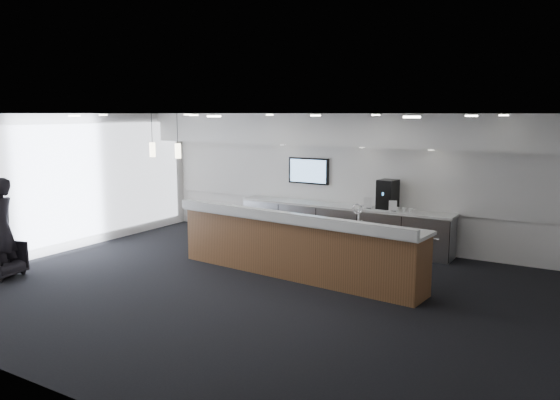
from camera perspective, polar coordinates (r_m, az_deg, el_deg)
The scene contains 22 objects.
ground at distance 9.53m, azimuth -2.96°, elevation -9.32°, with size 10.00×10.00×0.00m, color black.
ceiling at distance 9.05m, azimuth -3.12°, elevation 9.02°, with size 10.00×8.00×0.02m, color black.
back_wall at distance 12.65m, azimuth 7.20°, elevation 2.16°, with size 10.00×0.02×3.00m, color white.
left_wall at distance 12.65m, azimuth -22.14°, elevation 1.56°, with size 0.02×8.00×3.00m, color white.
soffit_bulkhead at distance 12.15m, azimuth 6.43°, elevation 7.33°, with size 10.00×0.90×0.70m, color silver.
alcove_panel at distance 12.61m, azimuth 7.15°, elevation 2.59°, with size 9.80×0.06×1.40m, color silver.
window_blinds_wall at distance 12.62m, azimuth -22.03°, elevation 1.55°, with size 0.04×7.36×2.55m, color white.
back_credenza at distance 12.49m, azimuth 6.43°, elevation -2.67°, with size 5.06×0.66×0.95m.
wall_tv at distance 12.98m, azimuth 3.00°, elevation 3.06°, with size 1.05×0.08×0.62m.
pendant_left at distance 11.19m, azimuth -11.00°, elevation 5.03°, with size 0.12×0.12×0.30m, color #FFF1C6.
pendant_right at distance 11.67m, azimuth -13.56°, elevation 5.10°, with size 0.12×0.12×0.30m, color #FFF1C6.
ceiling_can_lights at distance 9.05m, azimuth -3.11°, elevation 8.83°, with size 7.00×5.00×0.02m, color white, non-canonical shape.
service_counter at distance 10.15m, azimuth 1.64°, elevation -4.79°, with size 5.10×1.28×1.49m.
coffee_machine at distance 12.03m, azimuth 11.18°, elevation 0.58°, with size 0.41×0.51×0.64m.
info_sign_left at distance 12.04m, azimuth 9.18°, elevation -0.30°, with size 0.17×0.02×0.24m, color white.
info_sign_right at distance 11.80m, azimuth 11.70°, elevation -0.60°, with size 0.17×0.02×0.23m, color white.
armchair at distance 11.38m, azimuth -27.19°, elevation -5.59°, with size 0.69×0.71×0.65m, color black.
lounge_guest at distance 11.19m, azimuth -27.12°, elevation -2.64°, with size 0.68×0.45×1.86m, color black.
cup_0 at distance 11.76m, azimuth 13.50°, elevation -1.05°, with size 0.09×0.09×0.08m, color white.
cup_1 at distance 11.80m, azimuth 12.85°, elevation -0.99°, with size 0.09×0.09×0.08m, color white.
cup_2 at distance 11.85m, azimuth 12.21°, elevation -0.93°, with size 0.09×0.09×0.08m, color white.
cup_3 at distance 11.89m, azimuth 11.57°, elevation -0.87°, with size 0.09×0.09×0.08m, color white.
Camera 1 is at (5.09, -7.48, 3.00)m, focal length 35.00 mm.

